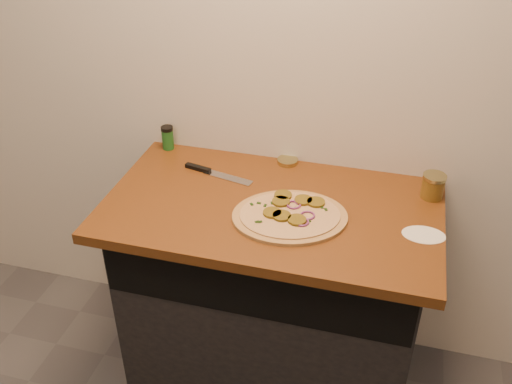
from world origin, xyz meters
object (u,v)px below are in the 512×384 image
(chefs_knife, at_px, (212,172))
(pizza, at_px, (290,215))
(salsa_jar, at_px, (433,186))
(spice_shaker, at_px, (168,138))

(chefs_knife, bearing_deg, pizza, -30.21)
(chefs_knife, height_order, salsa_jar, salsa_jar)
(pizza, height_order, chefs_knife, pizza)
(chefs_knife, height_order, spice_shaker, spice_shaker)
(pizza, relative_size, chefs_knife, 1.68)
(chefs_knife, xyz_separation_m, salsa_jar, (0.82, 0.05, 0.04))
(chefs_knife, bearing_deg, salsa_jar, 3.75)
(salsa_jar, distance_m, spice_shaker, 1.07)
(pizza, bearing_deg, chefs_knife, 149.79)
(pizza, distance_m, salsa_jar, 0.54)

